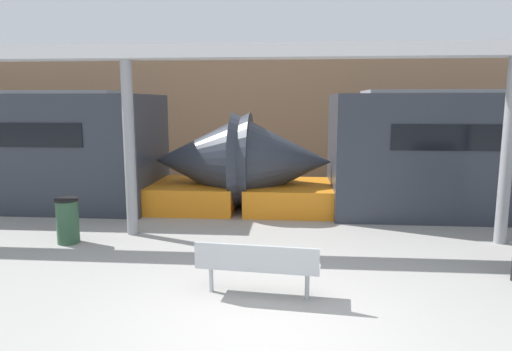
% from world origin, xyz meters
% --- Properties ---
extents(ground_plane, '(60.00, 60.00, 0.00)m').
position_xyz_m(ground_plane, '(0.00, 0.00, 0.00)').
color(ground_plane, '#9E9B96').
extents(station_wall, '(56.00, 0.20, 5.00)m').
position_xyz_m(station_wall, '(0.00, 11.90, 2.50)').
color(station_wall, '#937051').
rests_on(station_wall, ground_plane).
extents(bench_near, '(1.88, 0.62, 0.84)m').
position_xyz_m(bench_near, '(-0.17, 0.85, 0.52)').
color(bench_near, '#ADB2B7').
rests_on(bench_near, ground_plane).
extents(trash_bin, '(0.47, 0.47, 0.95)m').
position_xyz_m(trash_bin, '(-4.30, 3.19, 0.48)').
color(trash_bin, '#2D5138').
rests_on(trash_bin, ground_plane).
extents(support_column_near, '(0.24, 0.24, 3.78)m').
position_xyz_m(support_column_near, '(-3.20, 3.95, 1.89)').
color(support_column_near, gray).
rests_on(support_column_near, ground_plane).
extents(support_column_far, '(0.24, 0.24, 3.78)m').
position_xyz_m(support_column_far, '(4.65, 3.95, 1.89)').
color(support_column_far, gray).
rests_on(support_column_far, ground_plane).
extents(canopy_beam, '(28.00, 0.60, 0.28)m').
position_xyz_m(canopy_beam, '(-3.20, 3.95, 3.92)').
color(canopy_beam, silver).
rests_on(canopy_beam, support_column_near).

